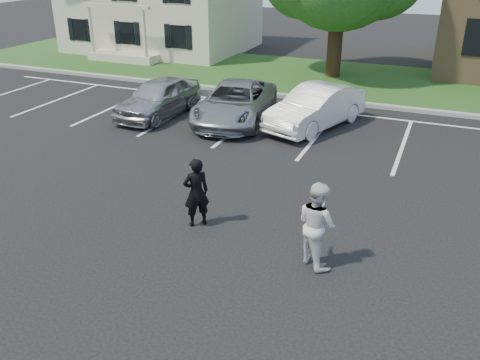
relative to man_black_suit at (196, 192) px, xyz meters
name	(u,v)px	position (x,y,z in m)	size (l,w,h in m)	color
ground_plane	(222,252)	(1.01, -0.87, -0.82)	(90.00, 90.00, 0.00)	black
curb	(343,102)	(1.01, 11.13, -0.74)	(40.00, 0.30, 0.15)	gray
grass_strip	(361,81)	(1.01, 15.13, -0.78)	(44.00, 8.00, 0.08)	#2E4C1C
stall_lines	(365,131)	(2.41, 8.09, -0.81)	(34.00, 5.36, 0.01)	silver
man_black_suit	(196,192)	(0.00, 0.00, 0.00)	(0.60, 0.39, 1.64)	black
man_white_shirt	(317,224)	(2.91, -0.49, 0.08)	(0.87, 0.68, 1.79)	silver
car_silver_west	(159,97)	(-5.12, 6.90, -0.11)	(1.67, 4.14, 1.41)	#AAA9AE
car_silver_minivan	(235,102)	(-2.21, 7.42, -0.13)	(2.30, 4.98, 1.38)	#94969B
car_white_sedan	(316,107)	(0.69, 7.84, -0.10)	(1.53, 4.39, 1.45)	white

